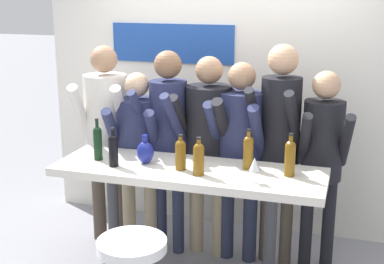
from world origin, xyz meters
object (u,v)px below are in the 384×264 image
(wine_bottle_0, at_px, (181,153))
(wine_bottle_1, at_px, (248,151))
(wine_glass_0, at_px, (254,165))
(person_far_right, at_px, (322,150))
(tasting_table, at_px, (188,189))
(person_center_left, at_px, (168,129))
(wine_bottle_4, at_px, (290,156))
(person_center_right, at_px, (240,142))
(person_far_left, at_px, (106,123))
(person_left, at_px, (138,144))
(wine_bottle_5, at_px, (113,149))
(person_center, at_px, (208,136))
(person_right, at_px, (280,129))
(wine_bottle_2, at_px, (98,141))
(decorative_vase, at_px, (145,152))
(wine_bottle_3, at_px, (199,157))

(wine_bottle_0, relative_size, wine_bottle_1, 0.88)
(wine_glass_0, bearing_deg, person_far_right, 61.02)
(tasting_table, height_order, person_center_left, person_center_left)
(wine_bottle_0, height_order, wine_bottle_1, wine_bottle_1)
(wine_bottle_0, height_order, wine_bottle_4, wine_bottle_4)
(tasting_table, xyz_separation_m, person_center_right, (0.27, 0.55, 0.23))
(person_far_left, relative_size, person_left, 1.13)
(person_far_left, relative_size, wine_glass_0, 10.09)
(person_center_left, bearing_deg, wine_bottle_5, -97.30)
(person_center, height_order, person_right, person_right)
(person_right, relative_size, wine_bottle_0, 6.99)
(person_center_left, height_order, wine_glass_0, person_center_left)
(person_center_left, relative_size, person_center_right, 1.04)
(wine_bottle_2, bearing_deg, person_center_left, 54.84)
(person_center, bearing_deg, wine_bottle_5, -121.98)
(person_right, height_order, decorative_vase, person_right)
(person_right, bearing_deg, person_left, -166.83)
(person_center_left, xyz_separation_m, wine_bottle_0, (0.30, -0.57, -0.02))
(tasting_table, xyz_separation_m, wine_bottle_5, (-0.54, -0.12, 0.30))
(person_center, relative_size, person_center_right, 1.02)
(wine_bottle_0, bearing_deg, person_right, 45.61)
(person_center_right, distance_m, wine_bottle_2, 1.14)
(person_far_right, relative_size, wine_bottle_3, 5.98)
(wine_glass_0, bearing_deg, wine_bottle_5, 178.27)
(tasting_table, bearing_deg, decorative_vase, 177.44)
(person_center, bearing_deg, wine_bottle_1, -41.71)
(person_center_left, height_order, wine_bottle_1, person_center_left)
(wine_bottle_2, xyz_separation_m, decorative_vase, (0.38, 0.03, -0.06))
(person_left, relative_size, wine_bottle_0, 6.00)
(wine_bottle_5, bearing_deg, person_far_left, 119.82)
(wine_bottle_0, xyz_separation_m, wine_glass_0, (0.56, -0.11, 0.00))
(wine_bottle_0, bearing_deg, person_center_right, 62.53)
(wine_bottle_5, bearing_deg, person_left, 96.13)
(wine_bottle_3, relative_size, wine_bottle_5, 0.94)
(person_right, distance_m, wine_bottle_0, 0.89)
(person_center_right, relative_size, wine_glass_0, 9.58)
(wine_bottle_1, xyz_separation_m, wine_bottle_5, (-0.96, -0.24, -0.00))
(person_center_left, relative_size, wine_bottle_2, 5.43)
(person_far_left, bearing_deg, person_far_right, -10.37)
(person_left, bearing_deg, wine_bottle_4, -25.45)
(wine_bottle_4, bearing_deg, person_far_left, 162.86)
(tasting_table, height_order, person_left, person_left)
(wine_bottle_3, bearing_deg, person_right, 56.73)
(person_center_left, height_order, person_center_right, person_center_left)
(wine_bottle_3, bearing_deg, person_left, 139.82)
(person_center_left, distance_m, person_center, 0.34)
(wine_bottle_0, distance_m, wine_glass_0, 0.57)
(wine_bottle_3, xyz_separation_m, decorative_vase, (-0.46, 0.13, -0.04))
(person_far_right, bearing_deg, person_right, 167.45)
(wine_glass_0, distance_m, decorative_vase, 0.88)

